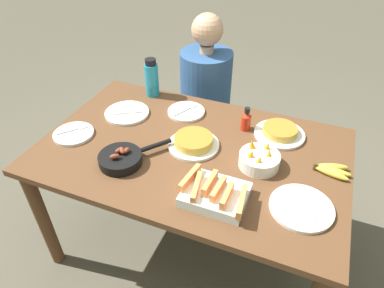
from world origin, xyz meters
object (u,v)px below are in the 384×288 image
(hot_sauce_bottle, at_px, (246,120))
(fruit_bowl_mango, at_px, (259,159))
(frittata_plate_center, at_px, (280,132))
(person_figure, at_px, (205,111))
(empty_plate_far_left, at_px, (186,112))
(melon_tray, at_px, (215,193))
(empty_plate_near_front, at_px, (127,113))
(empty_plate_mid_edge, at_px, (74,134))
(banana_bunch, at_px, (331,170))
(frittata_plate_side, at_px, (194,142))
(empty_plate_far_right, at_px, (301,208))
(water_bottle, at_px, (152,78))
(skillet, at_px, (122,158))

(hot_sauce_bottle, bearing_deg, fruit_bowl_mango, -62.64)
(frittata_plate_center, bearing_deg, fruit_bowl_mango, -99.67)
(person_figure, bearing_deg, empty_plate_far_left, -84.15)
(melon_tray, bearing_deg, person_figure, 112.10)
(empty_plate_near_front, relative_size, empty_plate_mid_edge, 1.20)
(banana_bunch, xyz_separation_m, frittata_plate_side, (-0.67, -0.05, 0.01))
(empty_plate_far_right, xyz_separation_m, fruit_bowl_mango, (-0.23, 0.21, 0.03))
(banana_bunch, relative_size, empty_plate_far_right, 0.66)
(frittata_plate_side, xyz_separation_m, empty_plate_far_right, (0.57, -0.22, -0.02))
(melon_tray, distance_m, water_bottle, 0.97)
(empty_plate_near_front, bearing_deg, frittata_plate_center, 8.26)
(melon_tray, xyz_separation_m, hot_sauce_bottle, (-0.01, 0.56, 0.02))
(skillet, xyz_separation_m, empty_plate_near_front, (-0.20, 0.39, -0.02))
(frittata_plate_center, xyz_separation_m, empty_plate_far_left, (-0.55, 0.02, -0.01))
(empty_plate_near_front, bearing_deg, hot_sauce_bottle, 9.54)
(melon_tray, bearing_deg, water_bottle, 133.15)
(skillet, bearing_deg, fruit_bowl_mango, -30.92)
(empty_plate_mid_edge, height_order, person_figure, person_figure)
(frittata_plate_center, distance_m, empty_plate_near_front, 0.88)
(banana_bunch, relative_size, water_bottle, 0.73)
(banana_bunch, distance_m, frittata_plate_center, 0.35)
(water_bottle, bearing_deg, empty_plate_mid_edge, -109.67)
(empty_plate_far_left, bearing_deg, fruit_bowl_mango, -30.40)
(hot_sauce_bottle, xyz_separation_m, person_figure, (-0.41, 0.49, -0.33))
(frittata_plate_side, distance_m, hot_sauce_bottle, 0.32)
(banana_bunch, relative_size, empty_plate_far_left, 0.81)
(banana_bunch, distance_m, empty_plate_mid_edge, 1.32)
(hot_sauce_bottle, bearing_deg, person_figure, 129.83)
(melon_tray, xyz_separation_m, empty_plate_near_front, (-0.70, 0.44, -0.03))
(water_bottle, bearing_deg, frittata_plate_side, -41.75)
(empty_plate_near_front, height_order, fruit_bowl_mango, fruit_bowl_mango)
(frittata_plate_side, distance_m, empty_plate_near_front, 0.50)
(skillet, bearing_deg, hot_sauce_bottle, -5.43)
(frittata_plate_center, height_order, fruit_bowl_mango, fruit_bowl_mango)
(skillet, xyz_separation_m, water_bottle, (-0.17, 0.65, 0.09))
(melon_tray, relative_size, empty_plate_far_right, 1.07)
(melon_tray, height_order, frittata_plate_side, melon_tray)
(water_bottle, relative_size, person_figure, 0.20)
(melon_tray, height_order, empty_plate_near_front, melon_tray)
(frittata_plate_center, bearing_deg, person_figure, 141.03)
(empty_plate_near_front, bearing_deg, person_figure, 66.24)
(frittata_plate_side, relative_size, empty_plate_far_left, 1.21)
(water_bottle, bearing_deg, skillet, -75.55)
(melon_tray, xyz_separation_m, empty_plate_far_right, (0.35, 0.08, -0.03))
(skillet, bearing_deg, water_bottle, 52.75)
(empty_plate_far_left, relative_size, person_figure, 0.18)
(banana_bunch, relative_size, frittata_plate_center, 0.66)
(banana_bunch, bearing_deg, hot_sauce_bottle, 157.26)
(frittata_plate_side, xyz_separation_m, fruit_bowl_mango, (0.34, -0.02, 0.01))
(frittata_plate_center, height_order, empty_plate_far_right, frittata_plate_center)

